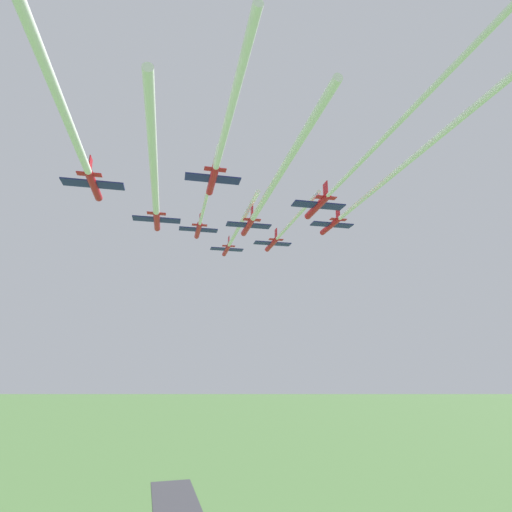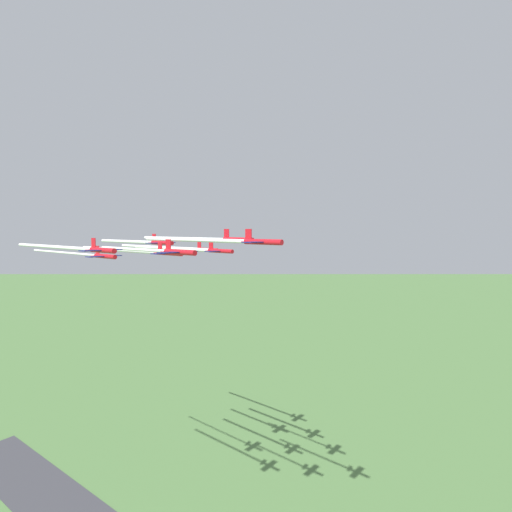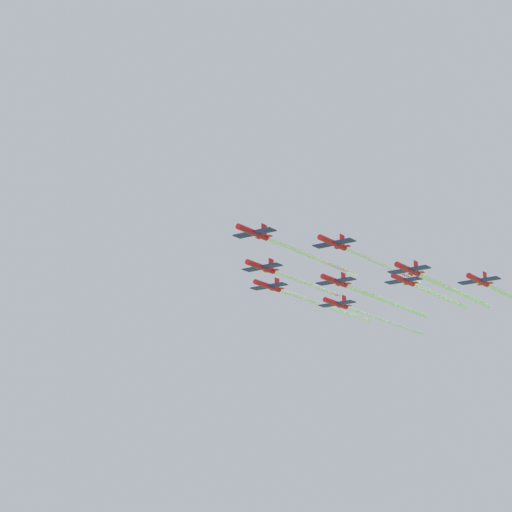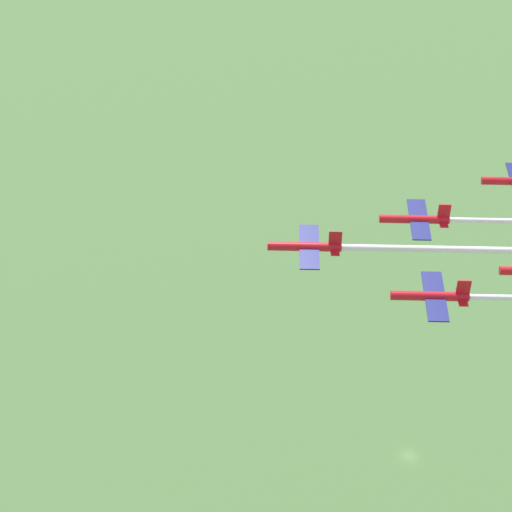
# 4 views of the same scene
# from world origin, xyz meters

# --- Properties ---
(jet_0) EXTENTS (9.75, 9.63, 3.69)m
(jet_0) POSITION_xyz_m (55.02, 16.90, 110.64)
(jet_0) COLOR red
(jet_1) EXTENTS (9.75, 9.63, 3.69)m
(jet_1) POSITION_xyz_m (48.62, 36.16, 110.63)
(jet_1) COLOR red
(jet_2) EXTENTS (9.75, 9.63, 3.69)m
(jet_2) POSITION_xyz_m (35.08, 20.66, 108.06)
(jet_2) COLOR red
(jet_3) EXTENTS (9.75, 9.63, 3.69)m
(jet_3) POSITION_xyz_m (42.22, 55.42, 106.40)
(jet_3) COLOR red
(jet_4) EXTENTS (9.75, 9.63, 3.69)m
(jet_4) POSITION_xyz_m (28.68, 39.92, 106.63)
(jet_4) COLOR red
(jet_5) EXTENTS (9.75, 9.63, 3.69)m
(jet_5) POSITION_xyz_m (15.13, 24.42, 108.33)
(jet_5) COLOR red
(jet_6) EXTENTS (9.75, 9.63, 3.69)m
(jet_6) POSITION_xyz_m (35.82, 74.68, 105.81)
(jet_6) COLOR red
(jet_7) EXTENTS (9.75, 9.63, 3.69)m
(jet_7) POSITION_xyz_m (22.27, 59.18, 108.95)
(jet_7) COLOR red
(jet_8) EXTENTS (9.75, 9.63, 3.69)m
(jet_8) POSITION_xyz_m (8.73, 43.68, 105.50)
(jet_8) COLOR red
(smoke_trail_0) EXTENTS (31.06, 27.33, 1.00)m
(smoke_trail_0) POSITION_xyz_m (36.02, 33.50, 110.59)
(smoke_trail_0) COLOR white
(smoke_trail_1) EXTENTS (30.10, 26.45, 0.80)m
(smoke_trail_1) POSITION_xyz_m (30.03, 52.40, 110.58)
(smoke_trail_1) COLOR white
(smoke_trail_2) EXTENTS (23.81, 20.96, 0.82)m
(smoke_trail_2) POSITION_xyz_m (19.64, 34.15, 108.01)
(smoke_trail_2) COLOR white
(smoke_trail_3) EXTENTS (33.34, 29.37, 1.30)m
(smoke_trail_3) POSITION_xyz_m (22.18, 72.93, 106.34)
(smoke_trail_3) COLOR white
(smoke_trail_4) EXTENTS (35.23, 31.00, 1.19)m
(smoke_trail_4) POSITION_xyz_m (7.65, 58.29, 106.58)
(smoke_trail_4) COLOR white
(smoke_trail_5) EXTENTS (37.48, 32.93, 1.00)m
(smoke_trail_5) POSITION_xyz_m (-7.07, 43.83, 108.27)
(smoke_trail_5) COLOR white
(smoke_trail_7) EXTENTS (25.98, 22.90, 1.11)m
(smoke_trail_7) POSITION_xyz_m (5.85, 73.53, 108.90)
(smoke_trail_7) COLOR white
(smoke_trail_8) EXTENTS (35.66, 31.29, 0.72)m
(smoke_trail_8) POSITION_xyz_m (-12.66, 62.38, 105.44)
(smoke_trail_8) COLOR white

